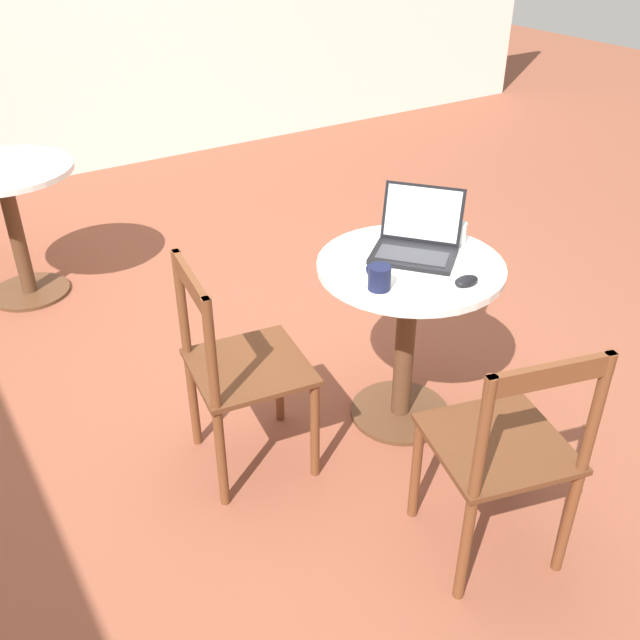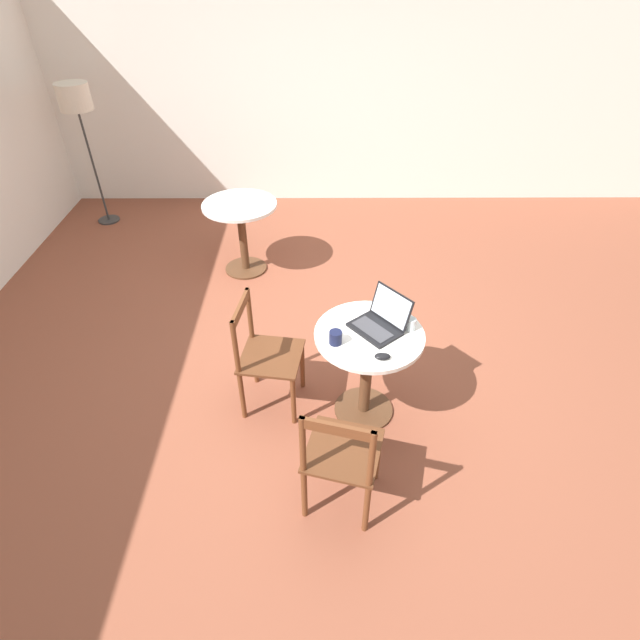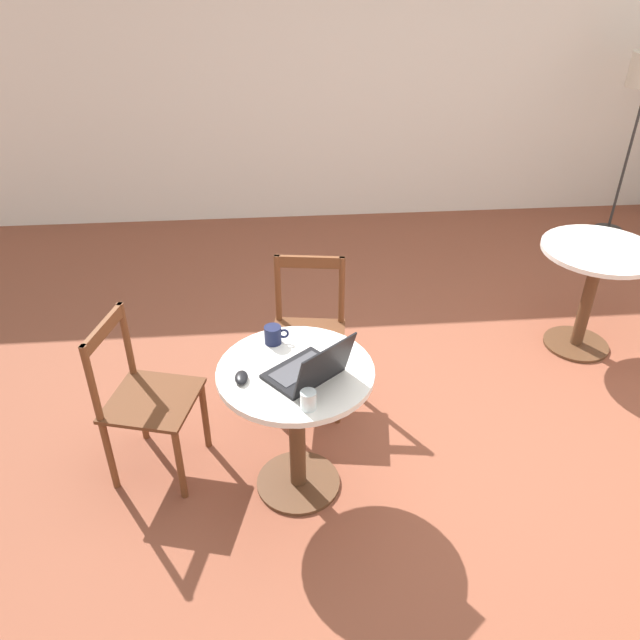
{
  "view_description": "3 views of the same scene",
  "coord_description": "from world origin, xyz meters",
  "views": [
    {
      "loc": [
        -2.43,
        1.32,
        2.0
      ],
      "look_at": [
        -0.46,
        0.05,
        0.55
      ],
      "focal_mm": 40.0,
      "sensor_mm": 36.0,
      "label": 1
    },
    {
      "loc": [
        -3.08,
        0.03,
        2.82
      ],
      "look_at": [
        -0.26,
        0.02,
        0.62
      ],
      "focal_mm": 28.0,
      "sensor_mm": 36.0,
      "label": 2
    },
    {
      "loc": [
        -0.64,
        -2.58,
        2.47
      ],
      "look_at": [
        -0.4,
        0.21,
        0.67
      ],
      "focal_mm": 35.0,
      "sensor_mm": 36.0,
      "label": 3
    }
  ],
  "objects": [
    {
      "name": "ground_plane",
      "position": [
        0.0,
        0.0,
        0.0
      ],
      "size": [
        16.0,
        16.0,
        0.0
      ],
      "primitive_type": "plane",
      "color": "brown"
    },
    {
      "name": "cafe_table_near",
      "position": [
        -0.56,
        -0.3,
        0.55
      ],
      "size": [
        0.73,
        0.73,
        0.74
      ],
      "color": "#51331E",
      "rests_on": "ground_plane"
    },
    {
      "name": "cafe_table_mid",
      "position": [
        1.42,
        0.79,
        0.55
      ],
      "size": [
        0.73,
        0.73,
        0.74
      ],
      "color": "#51331E",
      "rests_on": "ground_plane"
    },
    {
      "name": "chair_near_left",
      "position": [
        -1.32,
        -0.1,
        0.45
      ],
      "size": [
        0.52,
        0.52,
        0.89
      ],
      "color": "brown",
      "rests_on": "ground_plane"
    },
    {
      "name": "chair_near_back",
      "position": [
        -0.46,
        0.41,
        0.45
      ],
      "size": [
        0.48,
        0.48,
        0.89
      ],
      "color": "brown",
      "rests_on": "ground_plane"
    },
    {
      "name": "laptop",
      "position": [
        -0.5,
        -0.38,
        0.79
      ],
      "size": [
        0.43,
        0.43,
        0.24
      ],
      "color": "black",
      "rests_on": "cafe_table_near"
    },
    {
      "name": "mouse",
      "position": [
        -0.81,
        -0.36,
        0.76
      ],
      "size": [
        0.06,
        0.1,
        0.03
      ],
      "color": "black",
      "rests_on": "cafe_table_near"
    },
    {
      "name": "mug",
      "position": [
        -0.66,
        -0.08,
        0.79
      ],
      "size": [
        0.12,
        0.08,
        0.09
      ],
      "color": "#141938",
      "rests_on": "cafe_table_near"
    },
    {
      "name": "drinking_glass",
      "position": [
        -0.52,
        -0.58,
        0.79
      ],
      "size": [
        0.07,
        0.07,
        0.09
      ],
      "color": "silver",
      "rests_on": "cafe_table_near"
    }
  ]
}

